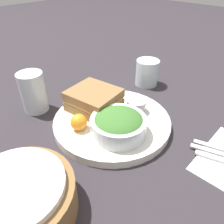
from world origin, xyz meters
TOP-DOWN VIEW (x-y plane):
  - ground_plane at (0.00, 0.00)m, footprint 4.00×4.00m
  - plate at (0.00, 0.00)m, footprint 0.31×0.31m
  - sandwich at (0.07, -0.00)m, footprint 0.14×0.13m
  - salad_bowl at (-0.05, 0.03)m, footprint 0.13×0.13m
  - dressing_cup at (-0.03, -0.07)m, footprint 0.05×0.05m
  - orange_wedge at (0.03, 0.09)m, footprint 0.04×0.04m
  - drink_glass at (0.21, 0.10)m, footprint 0.07×0.07m
  - bread_basket at (-0.06, 0.29)m, footprint 0.20×0.20m
  - water_glass at (0.07, -0.26)m, footprint 0.08×0.08m

SIDE VIEW (x-z plane):
  - ground_plane at x=0.00m, z-range 0.00..0.00m
  - plate at x=0.00m, z-range 0.00..0.02m
  - bread_basket at x=-0.06m, z-range 0.00..0.07m
  - dressing_cup at x=-0.03m, z-range 0.02..0.05m
  - orange_wedge at x=0.03m, z-range 0.02..0.06m
  - water_glass at x=0.07m, z-range 0.00..0.09m
  - salad_bowl at x=-0.05m, z-range 0.02..0.08m
  - sandwich at x=0.07m, z-range 0.02..0.08m
  - drink_glass at x=0.21m, z-range 0.00..0.12m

